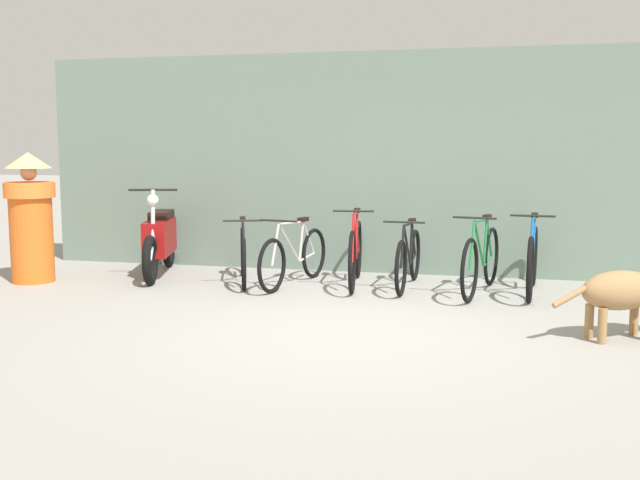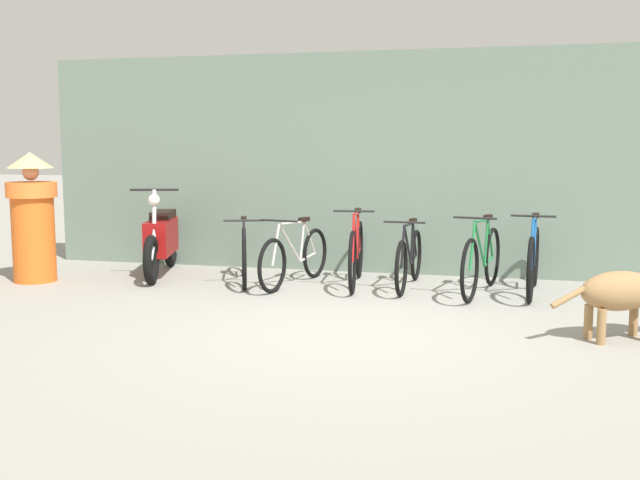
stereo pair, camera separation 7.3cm
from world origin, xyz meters
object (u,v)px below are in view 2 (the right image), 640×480
(motorcycle, at_px, (161,240))
(bicycle_4, at_px, (482,261))
(bicycle_1, at_px, (295,257))
(bicycle_2, at_px, (356,253))
(bicycle_0, at_px, (244,255))
(person_in_robes, at_px, (33,216))
(stray_dog, at_px, (629,290))
(bicycle_5, at_px, (533,261))
(bicycle_3, at_px, (409,259))

(motorcycle, bearing_deg, bicycle_4, 70.68)
(bicycle_1, xyz_separation_m, motorcycle, (-1.82, 0.24, 0.12))
(bicycle_2, bearing_deg, bicycle_0, -92.63)
(bicycle_4, bearing_deg, bicycle_0, -80.24)
(person_in_robes, bearing_deg, bicycle_0, -178.34)
(stray_dog, bearing_deg, person_in_robes, 142.28)
(bicycle_1, xyz_separation_m, bicycle_4, (2.14, -0.00, 0.03))
(bicycle_1, bearing_deg, stray_dog, 74.88)
(bicycle_1, bearing_deg, person_in_robes, -68.77)
(bicycle_0, height_order, bicycle_5, bicycle_5)
(bicycle_2, distance_m, stray_dog, 3.29)
(bicycle_3, distance_m, bicycle_4, 0.84)
(bicycle_2, xyz_separation_m, person_in_robes, (-3.80, -0.69, 0.42))
(bicycle_4, height_order, motorcycle, motorcycle)
(bicycle_2, height_order, bicycle_5, bicycle_2)
(bicycle_1, xyz_separation_m, bicycle_2, (0.70, 0.16, 0.05))
(bicycle_2, xyz_separation_m, motorcycle, (-2.52, 0.08, 0.07))
(bicycle_2, height_order, bicycle_3, bicycle_2)
(bicycle_2, height_order, bicycle_4, bicycle_2)
(bicycle_1, xyz_separation_m, bicycle_5, (2.69, 0.12, 0.04))
(bicycle_0, distance_m, motorcycle, 1.19)
(bicycle_2, relative_size, bicycle_3, 1.07)
(bicycle_4, bearing_deg, bicycle_5, 113.12)
(bicycle_3, xyz_separation_m, bicycle_5, (1.37, -0.04, 0.04))
(stray_dog, distance_m, person_in_robes, 6.63)
(bicycle_2, relative_size, motorcycle, 0.94)
(bicycle_0, height_order, person_in_robes, person_in_robes)
(stray_dog, height_order, person_in_robes, person_in_robes)
(bicycle_0, relative_size, bicycle_5, 0.92)
(bicycle_5, bearing_deg, person_in_robes, -79.10)
(bicycle_0, height_order, motorcycle, motorcycle)
(bicycle_0, xyz_separation_m, bicycle_1, (0.65, -0.05, 0.01))
(bicycle_2, bearing_deg, person_in_robes, -86.73)
(bicycle_3, distance_m, stray_dog, 2.80)
(bicycle_5, xyz_separation_m, stray_dog, (0.72, -1.82, 0.06))
(motorcycle, bearing_deg, person_in_robes, -74.68)
(bicycle_2, bearing_deg, motorcycle, -98.95)
(bicycle_0, height_order, bicycle_3, bicycle_3)
(bicycle_3, xyz_separation_m, person_in_robes, (-4.42, -0.69, 0.46))
(bicycle_1, xyz_separation_m, stray_dog, (3.41, -1.70, 0.09))
(bicycle_0, xyz_separation_m, bicycle_2, (1.35, 0.10, 0.05))
(bicycle_4, xyz_separation_m, stray_dog, (1.27, -1.70, 0.06))
(bicycle_5, distance_m, motorcycle, 4.51)
(bicycle_1, bearing_deg, bicycle_0, -83.12)
(bicycle_4, relative_size, stray_dog, 1.51)
(bicycle_0, xyz_separation_m, bicycle_5, (3.34, 0.06, 0.05))
(person_in_robes, bearing_deg, bicycle_4, 174.00)
(bicycle_2, xyz_separation_m, bicycle_3, (0.62, -0.00, -0.04))
(motorcycle, bearing_deg, bicycle_0, 65.08)
(bicycle_5, bearing_deg, bicycle_0, -84.43)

